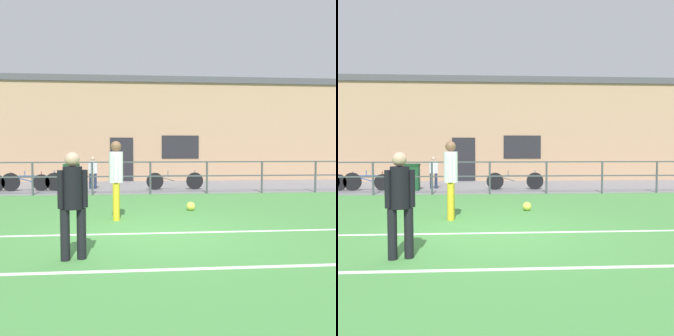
# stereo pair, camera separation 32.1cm
# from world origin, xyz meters

# --- Properties ---
(ground) EXTENTS (60.00, 44.00, 0.04)m
(ground) POSITION_xyz_m (0.00, 0.00, -0.02)
(ground) COLOR #478C42
(field_line_touchline) EXTENTS (36.00, 0.11, 0.00)m
(field_line_touchline) POSITION_xyz_m (0.00, 0.00, 0.00)
(field_line_touchline) COLOR white
(field_line_touchline) RESTS_ON ground
(field_line_hash) EXTENTS (36.00, 0.11, 0.00)m
(field_line_hash) POSITION_xyz_m (0.00, -2.16, 0.00)
(field_line_hash) COLOR white
(field_line_hash) RESTS_ON ground
(pavement_strip) EXTENTS (48.00, 5.00, 0.02)m
(pavement_strip) POSITION_xyz_m (0.00, 8.50, 0.01)
(pavement_strip) COLOR slate
(pavement_strip) RESTS_ON ground
(perimeter_fence) EXTENTS (36.07, 0.07, 1.15)m
(perimeter_fence) POSITION_xyz_m (0.00, 6.00, 0.75)
(perimeter_fence) COLOR #474C51
(perimeter_fence) RESTS_ON ground
(clubhouse_facade) EXTENTS (28.00, 2.56, 5.03)m
(clubhouse_facade) POSITION_xyz_m (0.00, 12.20, 2.52)
(clubhouse_facade) COLOR tan
(clubhouse_facade) RESTS_ON ground
(player_goalkeeper) EXTENTS (0.42, 0.28, 1.58)m
(player_goalkeeper) POSITION_xyz_m (-1.46, -1.58, 0.89)
(player_goalkeeper) COLOR black
(player_goalkeeper) RESTS_ON ground
(player_striker) EXTENTS (0.31, 0.49, 1.78)m
(player_striker) POSITION_xyz_m (-0.98, 1.46, 1.01)
(player_striker) COLOR gold
(player_striker) RESTS_ON ground
(soccer_ball_match) EXTENTS (0.23, 0.23, 0.23)m
(soccer_ball_match) POSITION_xyz_m (0.89, 2.52, 0.11)
(soccer_ball_match) COLOR #E5E04C
(soccer_ball_match) RESTS_ON ground
(spectator_child) EXTENTS (0.34, 0.22, 1.25)m
(spectator_child) POSITION_xyz_m (-2.17, 7.79, 0.73)
(spectator_child) COLOR #232D4C
(spectator_child) RESTS_ON pavement_strip
(bicycle_parked_0) EXTENTS (2.23, 0.04, 0.72)m
(bicycle_parked_0) POSITION_xyz_m (-4.80, 7.20, 0.35)
(bicycle_parked_0) COLOR black
(bicycle_parked_0) RESTS_ON pavement_strip
(bicycle_parked_1) EXTENTS (2.19, 0.04, 0.75)m
(bicycle_parked_1) POSITION_xyz_m (0.99, 7.20, 0.36)
(bicycle_parked_1) COLOR black
(bicycle_parked_1) RESTS_ON pavement_strip
(bicycle_parked_3) EXTENTS (2.26, 0.04, 0.77)m
(bicycle_parked_3) POSITION_xyz_m (-4.31, 7.20, 0.37)
(bicycle_parked_3) COLOR black
(bicycle_parked_3) RESTS_ON pavement_strip
(trash_bin_0) EXTENTS (0.54, 0.46, 1.00)m
(trash_bin_0) POSITION_xyz_m (-2.89, 7.21, 0.53)
(trash_bin_0) COLOR #194C28
(trash_bin_0) RESTS_ON pavement_strip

